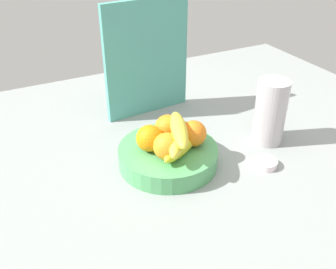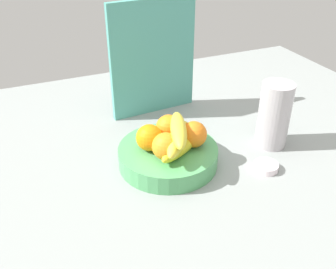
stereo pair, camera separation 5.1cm
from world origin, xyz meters
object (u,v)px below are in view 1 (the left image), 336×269
object	(u,v)px
orange_front_left	(150,138)
orange_front_right	(167,146)
thermos_tumbler	(271,112)
orange_center	(193,133)
orange_back_left	(168,127)
jar_lid	(265,163)
banana_bunch	(180,138)
cutting_board	(147,59)
fruit_bowl	(168,156)

from	to	relation	value
orange_front_left	orange_front_right	world-z (taller)	same
thermos_tumbler	orange_front_left	bearing A→B (deg)	173.33
orange_center	orange_back_left	xyz separation A→B (cm)	(-4.53, 5.76, 0.00)
orange_front_left	jar_lid	size ratio (longest dim) A/B	1.07
banana_bunch	thermos_tumbler	world-z (taller)	thermos_tumbler
cutting_board	thermos_tumbler	distance (cm)	40.65
jar_lid	orange_front_right	bearing A→B (deg)	160.96
orange_front_right	orange_center	size ratio (longest dim) A/B	1.00
thermos_tumbler	orange_back_left	bearing A→B (deg)	166.51
fruit_bowl	orange_front_right	world-z (taller)	orange_front_right
orange_front_left	orange_center	size ratio (longest dim) A/B	1.00
cutting_board	jar_lid	bearing A→B (deg)	-75.00
orange_center	cutting_board	xyz separation A→B (cm)	(1.22, 31.34, 9.57)
orange_front_right	orange_back_left	xyz separation A→B (cm)	(4.23, 8.05, 0.00)
orange_center	cutting_board	size ratio (longest dim) A/B	0.19
orange_center	orange_back_left	distance (cm)	7.32
banana_bunch	jar_lid	xyz separation A→B (cm)	(20.32, -9.46, -8.31)
orange_front_left	cutting_board	size ratio (longest dim) A/B	0.19
orange_front_right	banana_bunch	world-z (taller)	banana_bunch
banana_bunch	cutting_board	bearing A→B (deg)	79.89
banana_bunch	thermos_tumbler	xyz separation A→B (cm)	(28.72, 0.17, 0.12)
fruit_bowl	thermos_tumbler	distance (cm)	31.48
jar_lid	fruit_bowl	bearing A→B (deg)	150.81
fruit_bowl	orange_front_right	xyz separation A→B (cm)	(-2.27, -3.96, 5.93)
fruit_bowl	orange_front_left	distance (cm)	7.60
banana_bunch	thermos_tumbler	bearing A→B (deg)	0.34
fruit_bowl	orange_front_right	size ratio (longest dim) A/B	3.79
orange_back_left	banana_bunch	xyz separation A→B (cm)	(-0.07, -7.04, 0.77)
orange_front_left	banana_bunch	size ratio (longest dim) A/B	0.39
orange_front_right	jar_lid	world-z (taller)	orange_front_right
cutting_board	orange_back_left	bearing A→B (deg)	-106.68
orange_center	orange_front_left	bearing A→B (deg)	164.83
thermos_tumbler	jar_lid	size ratio (longest dim) A/B	2.91
orange_front_right	banana_bunch	bearing A→B (deg)	13.66
orange_back_left	banana_bunch	world-z (taller)	banana_bunch
thermos_tumbler	orange_front_right	bearing A→B (deg)	-177.94
fruit_bowl	orange_back_left	world-z (taller)	orange_back_left
orange_back_left	banana_bunch	distance (cm)	7.09
fruit_bowl	jar_lid	xyz separation A→B (cm)	(22.21, -12.41, -1.61)
fruit_bowl	orange_front_left	world-z (taller)	orange_front_left
fruit_bowl	orange_center	size ratio (longest dim) A/B	3.79
orange_back_left	thermos_tumbler	world-z (taller)	thermos_tumbler
cutting_board	banana_bunch	bearing A→B (deg)	-104.13
orange_front_left	orange_center	world-z (taller)	same
orange_front_right	orange_back_left	bearing A→B (deg)	62.31
thermos_tumbler	banana_bunch	bearing A→B (deg)	-179.66
fruit_bowl	thermos_tumbler	size ratio (longest dim) A/B	1.39
orange_center	thermos_tumbler	world-z (taller)	thermos_tumbler
orange_front_left	jar_lid	bearing A→B (deg)	-27.17
banana_bunch	orange_front_left	bearing A→B (deg)	146.40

